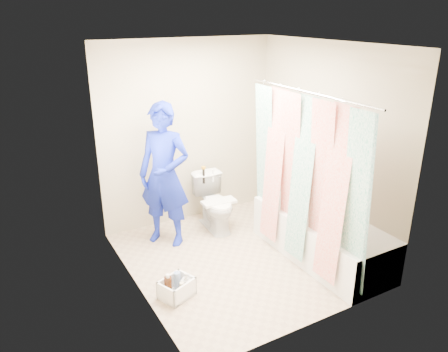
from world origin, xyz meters
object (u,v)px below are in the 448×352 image
bathtub (321,236)px  cleaning_caddy (178,288)px  toilet (215,203)px  plumber (164,175)px

bathtub → cleaning_caddy: bearing=176.1°
bathtub → cleaning_caddy: size_ratio=4.45×
bathtub → toilet: toilet is taller
toilet → cleaning_caddy: bearing=-129.2°
toilet → cleaning_caddy: toilet is taller
plumber → toilet: bearing=48.3°
plumber → bathtub: bearing=5.9°
toilet → bathtub: bearing=-56.4°
toilet → cleaning_caddy: 1.55m
cleaning_caddy → toilet: bearing=25.3°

